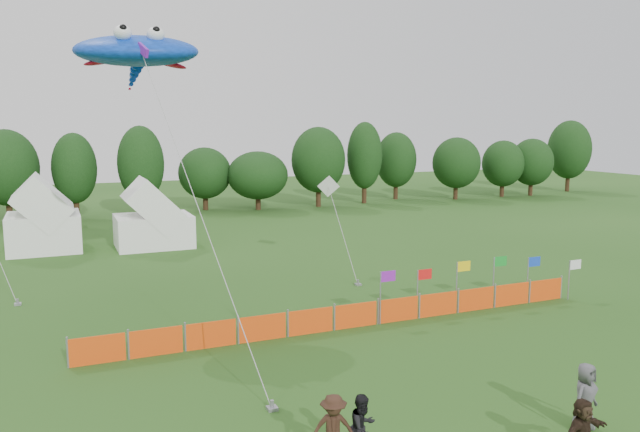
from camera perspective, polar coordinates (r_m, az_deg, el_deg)
name	(u,v)px	position (r m, az deg, el deg)	size (l,w,h in m)	color
treeline	(169,169)	(58.88, -13.66, 4.20)	(104.57, 8.78, 8.36)	#382314
tent_left	(43,220)	(44.62, -23.97, -0.35)	(4.55, 4.55, 4.01)	white
tent_right	(153,221)	(43.61, -15.00, -0.41)	(5.03, 4.02, 3.55)	white
barrier_fence	(356,315)	(25.86, 3.27, -9.06)	(21.90, 0.06, 1.00)	#E7450C
flag_row	(479,278)	(28.88, 14.31, -5.49)	(10.73, 0.64, 2.29)	gray
spectator_b	(363,428)	(16.21, 3.95, -18.77)	(0.83, 0.65, 1.72)	black
spectator_c	(333,430)	(16.01, 1.23, -18.96)	(1.16, 0.66, 1.79)	#331E14
spectator_e	(585,397)	(18.99, 23.08, -14.96)	(0.92, 0.60, 1.88)	#4D4C51
spectator_f	(582,432)	(17.24, 22.84, -17.75)	(1.57, 0.50, 1.69)	black
stingray_kite	(136,52)	(29.33, -16.46, 14.14)	(6.14, 19.46, 12.34)	blue
small_kite_white	(335,209)	(34.79, 1.40, 0.67)	(1.27, 4.76, 5.37)	silver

